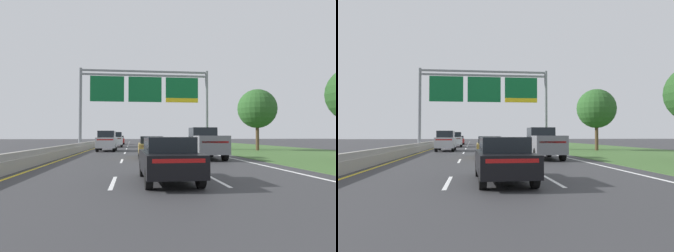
% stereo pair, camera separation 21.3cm
% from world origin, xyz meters
% --- Properties ---
extents(ground_plane, '(220.00, 220.00, 0.00)m').
position_xyz_m(ground_plane, '(0.00, 35.00, 0.00)').
color(ground_plane, '#333335').
extents(lane_striping, '(11.96, 106.00, 0.01)m').
position_xyz_m(lane_striping, '(0.00, 34.54, 0.00)').
color(lane_striping, white).
rests_on(lane_striping, ground).
extents(grass_verge_right, '(14.00, 110.00, 0.02)m').
position_xyz_m(grass_verge_right, '(13.95, 35.00, 0.01)').
color(grass_verge_right, '#3D602D').
rests_on(grass_verge_right, ground).
extents(median_barrier_concrete, '(0.60, 110.00, 0.85)m').
position_xyz_m(median_barrier_concrete, '(-6.60, 35.00, 0.35)').
color(median_barrier_concrete, '#99968E').
rests_on(median_barrier_concrete, ground).
extents(overhead_sign_gantry, '(15.06, 0.42, 9.34)m').
position_xyz_m(overhead_sign_gantry, '(0.30, 35.17, 6.61)').
color(overhead_sign_gantry, gray).
rests_on(overhead_sign_gantry, ground).
extents(pickup_truck_grey, '(2.05, 5.42, 2.20)m').
position_xyz_m(pickup_truck_grey, '(3.90, 20.76, 1.07)').
color(pickup_truck_grey, slate).
rests_on(pickup_truck_grey, ground).
extents(car_gold_centre_lane_sedan, '(1.87, 4.42, 1.57)m').
position_xyz_m(car_gold_centre_lane_sedan, '(0.18, 22.04, 0.82)').
color(car_gold_centre_lane_sedan, '#A38438').
rests_on(car_gold_centre_lane_sedan, ground).
extents(car_silver_left_lane_suv, '(1.91, 4.71, 2.11)m').
position_xyz_m(car_silver_left_lane_suv, '(-3.80, 32.28, 1.10)').
color(car_silver_left_lane_suv, '#B2B5BA').
rests_on(car_silver_left_lane_suv, ground).
extents(car_red_left_lane_sedan, '(1.87, 4.42, 1.57)m').
position_xyz_m(car_red_left_lane_sedan, '(-3.47, 55.98, 0.82)').
color(car_red_left_lane_sedan, maroon).
rests_on(car_red_left_lane_sedan, ground).
extents(car_black_centre_lane_sedan, '(1.93, 4.45, 1.57)m').
position_xyz_m(car_black_centre_lane_sedan, '(0.06, 10.51, 0.82)').
color(car_black_centre_lane_sedan, black).
rests_on(car_black_centre_lane_sedan, ground).
extents(car_white_left_lane_suv, '(1.98, 4.73, 2.11)m').
position_xyz_m(car_white_left_lane_suv, '(-3.47, 43.87, 1.10)').
color(car_white_left_lane_suv, silver).
rests_on(car_white_left_lane_suv, ground).
extents(roadside_tree_mid, '(4.23, 4.23, 6.67)m').
position_xyz_m(roadside_tree_mid, '(12.32, 31.48, 4.54)').
color(roadside_tree_mid, '#4C3823').
rests_on(roadside_tree_mid, ground).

